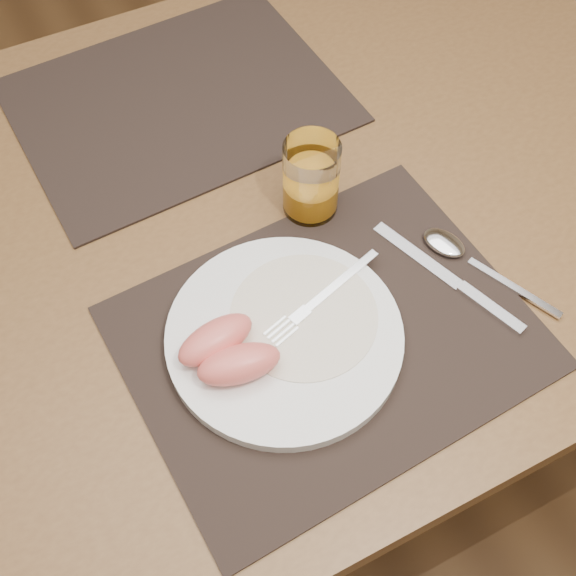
# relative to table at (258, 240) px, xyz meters

# --- Properties ---
(ground) EXTENTS (5.00, 5.00, 0.00)m
(ground) POSITION_rel_table_xyz_m (0.00, 0.00, -0.67)
(ground) COLOR brown
(ground) RESTS_ON ground
(table) EXTENTS (1.40, 0.90, 0.75)m
(table) POSITION_rel_table_xyz_m (0.00, 0.00, 0.00)
(table) COLOR brown
(table) RESTS_ON ground
(placemat_near) EXTENTS (0.47, 0.38, 0.00)m
(placemat_near) POSITION_rel_table_xyz_m (-0.01, -0.22, 0.09)
(placemat_near) COLOR black
(placemat_near) RESTS_ON table
(placemat_far) EXTENTS (0.47, 0.37, 0.00)m
(placemat_far) POSITION_rel_table_xyz_m (-0.02, 0.22, 0.09)
(placemat_far) COLOR black
(placemat_far) RESTS_ON table
(plate) EXTENTS (0.27, 0.27, 0.02)m
(plate) POSITION_rel_table_xyz_m (-0.06, -0.20, 0.10)
(plate) COLOR white
(plate) RESTS_ON placemat_near
(plate_dressing) EXTENTS (0.17, 0.17, 0.00)m
(plate_dressing) POSITION_rel_table_xyz_m (-0.03, -0.19, 0.10)
(plate_dressing) COLOR white
(plate_dressing) RESTS_ON plate
(fork) EXTENTS (0.17, 0.07, 0.00)m
(fork) POSITION_rel_table_xyz_m (-0.01, -0.18, 0.11)
(fork) COLOR silver
(fork) RESTS_ON plate
(knife) EXTENTS (0.08, 0.21, 0.01)m
(knife) POSITION_rel_table_xyz_m (0.16, -0.23, 0.09)
(knife) COLOR silver
(knife) RESTS_ON placemat_near
(spoon) EXTENTS (0.10, 0.18, 0.01)m
(spoon) POSITION_rel_table_xyz_m (0.18, -0.19, 0.09)
(spoon) COLOR silver
(spoon) RESTS_ON placemat_near
(juice_glass) EXTENTS (0.07, 0.07, 0.11)m
(juice_glass) POSITION_rel_table_xyz_m (0.06, -0.04, 0.13)
(juice_glass) COLOR white
(juice_glass) RESTS_ON placemat_near
(grapefruit_wedges) EXTENTS (0.11, 0.10, 0.04)m
(grapefruit_wedges) POSITION_rel_table_xyz_m (-0.13, -0.20, 0.12)
(grapefruit_wedges) COLOR #E16A5B
(grapefruit_wedges) RESTS_ON plate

